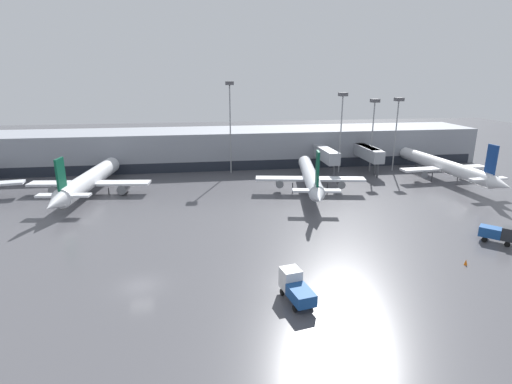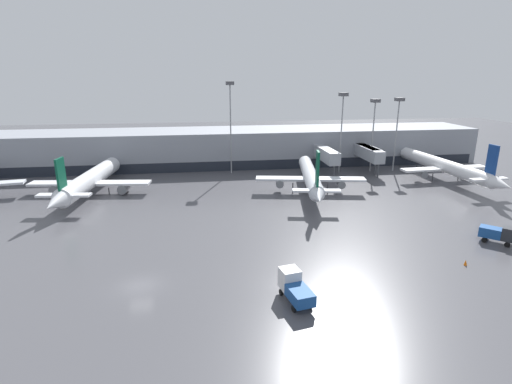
# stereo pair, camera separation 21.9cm
# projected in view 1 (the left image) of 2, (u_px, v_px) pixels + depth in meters

# --- Properties ---
(ground_plane) EXTENTS (320.00, 320.00, 0.00)m
(ground_plane) POSITION_uv_depth(u_px,v_px,m) (141.00, 286.00, 44.48)
(ground_plane) COLOR #4C4C51
(terminal_building) EXTENTS (160.00, 28.51, 9.00)m
(terminal_building) POSITION_uv_depth(u_px,v_px,m) (172.00, 149.00, 101.93)
(terminal_building) COLOR gray
(terminal_building) RESTS_ON ground_plane
(parked_jet_1) EXTENTS (21.67, 32.97, 10.48)m
(parked_jet_1) POSITION_uv_depth(u_px,v_px,m) (310.00, 176.00, 78.73)
(parked_jet_1) COLOR silver
(parked_jet_1) RESTS_ON ground_plane
(parked_jet_2) EXTENTS (23.63, 35.26, 9.47)m
(parked_jet_2) POSITION_uv_depth(u_px,v_px,m) (89.00, 180.00, 78.13)
(parked_jet_2) COLOR silver
(parked_jet_2) RESTS_ON ground_plane
(parked_jet_3) EXTENTS (20.15, 37.26, 10.14)m
(parked_jet_3) POSITION_uv_depth(u_px,v_px,m) (444.00, 166.00, 88.04)
(parked_jet_3) COLOR white
(parked_jet_3) RESTS_ON ground_plane
(service_truck_0) EXTENTS (4.40, 4.41, 2.56)m
(service_truck_0) POSITION_uv_depth(u_px,v_px,m) (498.00, 233.00, 55.56)
(service_truck_0) COLOR #19478C
(service_truck_0) RESTS_ON ground_plane
(service_truck_1) EXTENTS (2.94, 5.49, 2.96)m
(service_truck_1) POSITION_uv_depth(u_px,v_px,m) (295.00, 287.00, 41.27)
(service_truck_1) COLOR #19478C
(service_truck_1) RESTS_ON ground_plane
(traffic_cone_0) EXTENTS (0.40, 0.40, 0.73)m
(traffic_cone_0) POSITION_uv_depth(u_px,v_px,m) (466.00, 262.00, 49.31)
(traffic_cone_0) COLOR orange
(traffic_cone_0) RESTS_ON ground_plane
(apron_light_mast_2) EXTENTS (1.80, 1.80, 17.48)m
(apron_light_mast_2) POSITION_uv_depth(u_px,v_px,m) (398.00, 113.00, 94.19)
(apron_light_mast_2) COLOR gray
(apron_light_mast_2) RESTS_ON ground_plane
(apron_light_mast_4) EXTENTS (1.80, 1.80, 18.70)m
(apron_light_mast_4) POSITION_uv_depth(u_px,v_px,m) (342.00, 110.00, 92.29)
(apron_light_mast_4) COLOR gray
(apron_light_mast_4) RESTS_ON ground_plane
(apron_light_mast_5) EXTENTS (1.80, 1.80, 17.22)m
(apron_light_mast_5) POSITION_uv_depth(u_px,v_px,m) (374.00, 114.00, 93.66)
(apron_light_mast_5) COLOR gray
(apron_light_mast_5) RESTS_ON ground_plane
(apron_light_mast_6) EXTENTS (1.80, 1.80, 21.20)m
(apron_light_mast_6) POSITION_uv_depth(u_px,v_px,m) (230.00, 103.00, 90.90)
(apron_light_mast_6) COLOR gray
(apron_light_mast_6) RESTS_ON ground_plane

